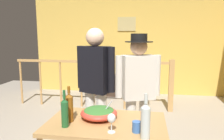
% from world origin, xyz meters
% --- Properties ---
extents(back_wall, '(5.16, 0.10, 2.72)m').
position_xyz_m(back_wall, '(0.00, 3.17, 1.36)').
color(back_wall, gold).
rests_on(back_wall, ground_plane).
extents(framed_picture, '(0.48, 0.03, 0.36)m').
position_xyz_m(framed_picture, '(-0.03, 3.11, 1.87)').
color(framed_picture, tan).
extents(stair_railing, '(3.45, 0.10, 1.09)m').
position_xyz_m(stair_railing, '(-0.18, 1.78, 0.67)').
color(stair_railing, '#B2844C').
rests_on(stair_railing, ground_plane).
extents(tv_console, '(0.90, 0.40, 0.55)m').
position_xyz_m(tv_console, '(-0.62, 2.82, 0.27)').
color(tv_console, '#38281E').
rests_on(tv_console, ground_plane).
extents(flat_screen_tv, '(0.48, 0.12, 0.37)m').
position_xyz_m(flat_screen_tv, '(-0.62, 2.79, 0.77)').
color(flat_screen_tv, black).
rests_on(flat_screen_tv, tv_console).
extents(serving_table, '(1.14, 0.70, 0.74)m').
position_xyz_m(serving_table, '(0.14, -0.73, 0.65)').
color(serving_table, '#B2844C').
rests_on(serving_table, ground_plane).
extents(salad_bowl, '(0.37, 0.37, 0.20)m').
position_xyz_m(salad_bowl, '(0.05, -0.65, 0.80)').
color(salad_bowl, '#CC3D2D').
rests_on(salad_bowl, serving_table).
extents(wine_glass, '(0.07, 0.07, 0.17)m').
position_xyz_m(wine_glass, '(0.23, -0.95, 0.86)').
color(wine_glass, silver).
rests_on(wine_glass, serving_table).
extents(wine_bottle_green, '(0.07, 0.07, 0.34)m').
position_xyz_m(wine_bottle_green, '(-0.21, -0.90, 0.88)').
color(wine_bottle_green, '#1E5628').
rests_on(wine_bottle_green, serving_table).
extents(wine_bottle_amber, '(0.07, 0.07, 0.35)m').
position_xyz_m(wine_bottle_amber, '(-0.21, -0.78, 0.89)').
color(wine_bottle_amber, brown).
rests_on(wine_bottle_amber, serving_table).
extents(wine_bottle_clear, '(0.08, 0.08, 0.37)m').
position_xyz_m(wine_bottle_clear, '(0.51, -1.01, 0.89)').
color(wine_bottle_clear, silver).
rests_on(wine_bottle_clear, serving_table).
extents(mug_blue, '(0.11, 0.08, 0.10)m').
position_xyz_m(mug_blue, '(0.44, -0.91, 0.79)').
color(mug_blue, '#3866B2').
rests_on(mug_blue, serving_table).
extents(person_standing_left, '(0.53, 0.34, 1.66)m').
position_xyz_m(person_standing_left, '(-0.14, -0.01, 0.98)').
color(person_standing_left, beige).
rests_on(person_standing_left, ground_plane).
extents(person_standing_right, '(0.55, 0.35, 1.59)m').
position_xyz_m(person_standing_right, '(0.41, -0.01, 0.94)').
color(person_standing_right, beige).
rests_on(person_standing_right, ground_plane).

